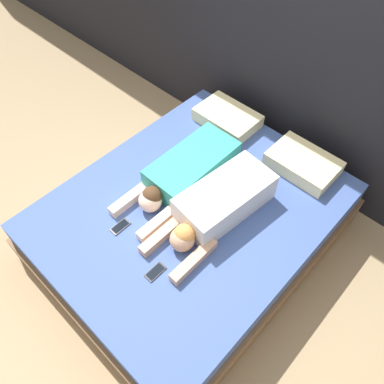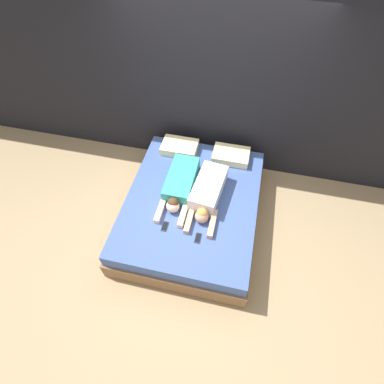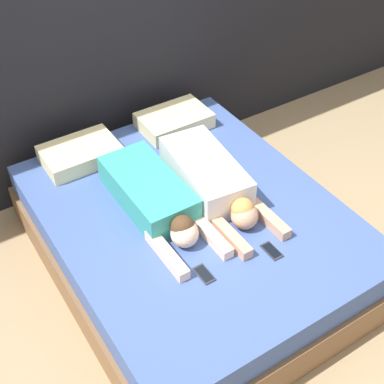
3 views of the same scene
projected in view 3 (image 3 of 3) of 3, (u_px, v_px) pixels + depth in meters
ground_plane at (192, 260)px, 3.76m from camera, size 12.00×12.00×0.00m
wall_back at (94, 19)px, 3.69m from camera, size 12.00×0.06×2.60m
bed at (192, 236)px, 3.60m from camera, size 1.79×2.20×0.49m
pillow_head_left at (80, 154)px, 3.78m from camera, size 0.53×0.36×0.12m
pillow_head_right at (174, 120)px, 4.10m from camera, size 0.53×0.36×0.12m
person_left at (154, 198)px, 3.37m from camera, size 0.37×1.06×0.20m
person_right at (212, 181)px, 3.48m from camera, size 0.42×1.05×0.23m
cell_phone_left at (204, 274)px, 3.03m from camera, size 0.07×0.14×0.01m
cell_phone_right at (272, 251)px, 3.16m from camera, size 0.07×0.14×0.01m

